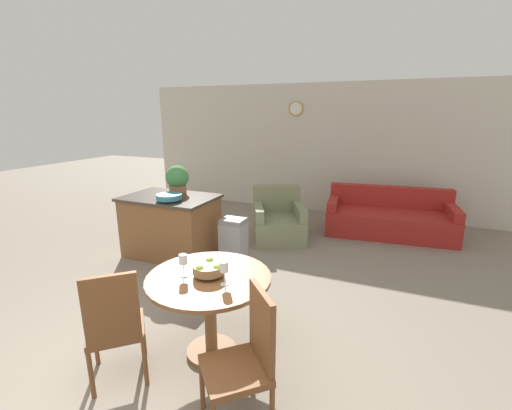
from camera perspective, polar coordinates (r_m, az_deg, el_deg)
name	(u,v)px	position (r m, az deg, el deg)	size (l,w,h in m)	color
wall_back	(317,149)	(7.51, 10.13, 9.19)	(8.00, 0.09, 2.70)	beige
dining_table	(210,294)	(3.05, -7.75, -14.52)	(1.06, 1.06, 0.76)	brown
dining_chair_near_left	(115,323)	(2.98, -22.48, -17.78)	(0.59, 0.59, 0.98)	brown
dining_chair_near_right	(246,355)	(2.49, -1.62, -23.70)	(0.59, 0.59, 0.98)	brown
fruit_bowl	(209,268)	(2.94, -7.90, -10.44)	(0.27, 0.27, 0.13)	olive
wine_glass_left	(183,260)	(2.94, -12.05, -9.00)	(0.07, 0.07, 0.20)	silver
wine_glass_right	(224,268)	(2.76, -5.34, -10.37)	(0.07, 0.07, 0.20)	silver
kitchen_island	(171,226)	(5.30, -13.93, -3.34)	(1.33, 0.89, 0.91)	brown
teal_bowl	(169,197)	(4.90, -14.28, 1.33)	(0.35, 0.35, 0.10)	teal
potted_plant	(177,179)	(5.33, -12.98, 4.26)	(0.35, 0.35, 0.42)	#A36642
trash_bin	(234,240)	(4.98, -3.77, -5.82)	(0.35, 0.29, 0.64)	#9E9EA3
couch	(389,218)	(6.54, 21.26, -2.08)	(2.21, 1.19, 0.79)	maroon
armchair	(278,222)	(5.87, 3.72, -2.80)	(1.15, 1.20, 0.86)	#7A7F5B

